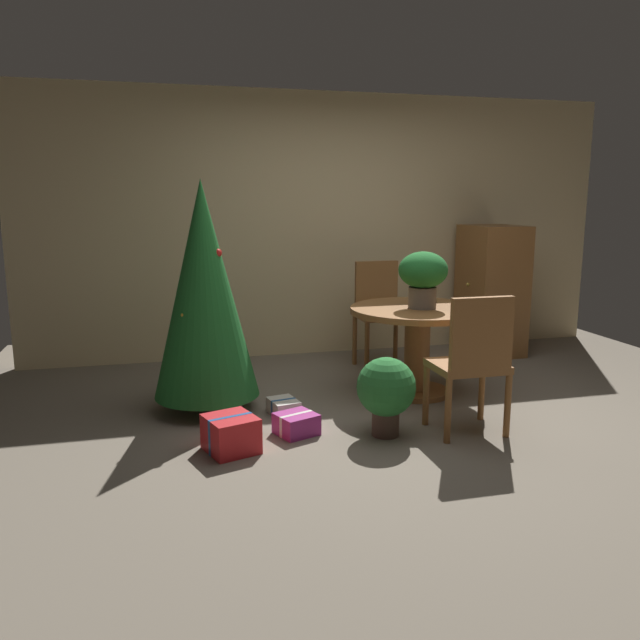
# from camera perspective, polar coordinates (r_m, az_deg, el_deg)

# --- Properties ---
(ground_plane) EXTENTS (6.60, 6.60, 0.00)m
(ground_plane) POSITION_cam_1_polar(r_m,az_deg,el_deg) (4.62, 7.53, -9.06)
(ground_plane) COLOR #756B5B
(back_wall_panel) EXTENTS (6.00, 0.10, 2.60)m
(back_wall_panel) POSITION_cam_1_polar(r_m,az_deg,el_deg) (6.44, 0.50, 8.51)
(back_wall_panel) COLOR beige
(back_wall_panel) RESTS_ON ground_plane
(round_dining_table) EXTENTS (1.09, 1.09, 0.72)m
(round_dining_table) POSITION_cam_1_polar(r_m,az_deg,el_deg) (5.13, 8.82, -1.10)
(round_dining_table) COLOR brown
(round_dining_table) RESTS_ON ground_plane
(flower_vase) EXTENTS (0.39, 0.39, 0.45)m
(flower_vase) POSITION_cam_1_polar(r_m,az_deg,el_deg) (5.02, 9.31, 4.11)
(flower_vase) COLOR #665B51
(flower_vase) RESTS_ON round_dining_table
(wooden_chair_far) EXTENTS (0.46, 0.41, 0.99)m
(wooden_chair_far) POSITION_cam_1_polar(r_m,az_deg,el_deg) (5.94, 5.42, 1.17)
(wooden_chair_far) COLOR brown
(wooden_chair_far) RESTS_ON ground_plane
(wooden_chair_near) EXTENTS (0.48, 0.40, 0.96)m
(wooden_chair_near) POSITION_cam_1_polar(r_m,az_deg,el_deg) (4.30, 13.70, -3.30)
(wooden_chair_near) COLOR brown
(wooden_chair_near) RESTS_ON ground_plane
(holiday_tree) EXTENTS (0.78, 0.78, 1.72)m
(holiday_tree) POSITION_cam_1_polar(r_m,az_deg,el_deg) (4.69, -10.45, 2.70)
(holiday_tree) COLOR brown
(holiday_tree) RESTS_ON ground_plane
(gift_box_purple) EXTENTS (0.32, 0.31, 0.14)m
(gift_box_purple) POSITION_cam_1_polar(r_m,az_deg,el_deg) (4.33, -2.15, -9.39)
(gift_box_purple) COLOR #9E287A
(gift_box_purple) RESTS_ON ground_plane
(gift_box_red) EXTENTS (0.37, 0.38, 0.23)m
(gift_box_red) POSITION_cam_1_polar(r_m,az_deg,el_deg) (4.07, -8.07, -10.18)
(gift_box_red) COLOR red
(gift_box_red) RESTS_ON ground_plane
(gift_box_cream) EXTENTS (0.23, 0.28, 0.11)m
(gift_box_cream) POSITION_cam_1_polar(r_m,az_deg,el_deg) (4.71, -3.32, -7.86)
(gift_box_cream) COLOR silver
(gift_box_cream) RESTS_ON ground_plane
(wooden_cabinet) EXTENTS (0.54, 0.66, 1.31)m
(wooden_cabinet) POSITION_cam_1_polar(r_m,az_deg,el_deg) (6.67, 15.25, 2.64)
(wooden_cabinet) COLOR brown
(wooden_cabinet) RESTS_ON ground_plane
(potted_plant) EXTENTS (0.40, 0.40, 0.54)m
(potted_plant) POSITION_cam_1_polar(r_m,az_deg,el_deg) (4.25, 6.01, -6.32)
(potted_plant) COLOR #4C382D
(potted_plant) RESTS_ON ground_plane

